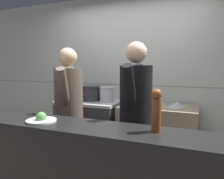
# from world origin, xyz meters

# --- Properties ---
(wall_back_tiled) EXTENTS (8.00, 0.06, 2.60)m
(wall_back_tiled) POSITION_xyz_m (0.00, 1.52, 1.30)
(wall_back_tiled) COLOR silver
(wall_back_tiled) RESTS_ON ground_plane
(oven_range) EXTENTS (0.97, 0.71, 0.91)m
(oven_range) POSITION_xyz_m (-0.51, 1.12, 0.46)
(oven_range) COLOR #38383D
(oven_range) RESTS_ON ground_plane
(prep_counter) EXTENTS (1.05, 0.65, 0.90)m
(prep_counter) POSITION_xyz_m (0.56, 1.12, 0.45)
(prep_counter) COLOR gray
(prep_counter) RESTS_ON ground_plane
(pass_counter) EXTENTS (2.77, 0.45, 0.96)m
(pass_counter) POSITION_xyz_m (0.05, -0.33, 0.47)
(pass_counter) COLOR black
(pass_counter) RESTS_ON ground_plane
(stock_pot) EXTENTS (0.30, 0.30, 0.19)m
(stock_pot) POSITION_xyz_m (-0.81, 1.06, 1.01)
(stock_pot) COLOR #2D2D33
(stock_pot) RESTS_ON oven_range
(sauce_pot) EXTENTS (0.30, 0.30, 0.23)m
(sauce_pot) POSITION_xyz_m (-0.50, 1.11, 1.04)
(sauce_pot) COLOR #2D2D33
(sauce_pot) RESTS_ON oven_range
(braising_pot) EXTENTS (0.24, 0.24, 0.22)m
(braising_pot) POSITION_xyz_m (-0.23, 1.12, 1.03)
(braising_pot) COLOR #B7BABF
(braising_pot) RESTS_ON oven_range
(mixing_bowl_steel) EXTENTS (0.26, 0.26, 0.07)m
(mixing_bowl_steel) POSITION_xyz_m (0.81, 1.14, 0.94)
(mixing_bowl_steel) COLOR #B7BABF
(mixing_bowl_steel) RESTS_ON prep_counter
(chefs_knife) EXTENTS (0.39, 0.12, 0.02)m
(chefs_knife) POSITION_xyz_m (0.40, 0.97, 0.91)
(chefs_knife) COLOR #B7BABF
(chefs_knife) RESTS_ON prep_counter
(plated_dish_main) EXTENTS (0.27, 0.27, 0.09)m
(plated_dish_main) POSITION_xyz_m (-0.23, -0.37, 0.98)
(plated_dish_main) COLOR white
(plated_dish_main) RESTS_ON pass_counter
(pepper_mill) EXTENTS (0.08, 0.08, 0.33)m
(pepper_mill) POSITION_xyz_m (0.80, -0.26, 1.13)
(pepper_mill) COLOR brown
(pepper_mill) RESTS_ON pass_counter
(chef_head_cook) EXTENTS (0.43, 0.72, 1.68)m
(chef_head_cook) POSITION_xyz_m (-0.38, 0.30, 0.93)
(chef_head_cook) COLOR black
(chef_head_cook) RESTS_ON ground_plane
(chef_sous) EXTENTS (0.35, 0.75, 1.72)m
(chef_sous) POSITION_xyz_m (0.46, 0.34, 0.96)
(chef_sous) COLOR black
(chef_sous) RESTS_ON ground_plane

